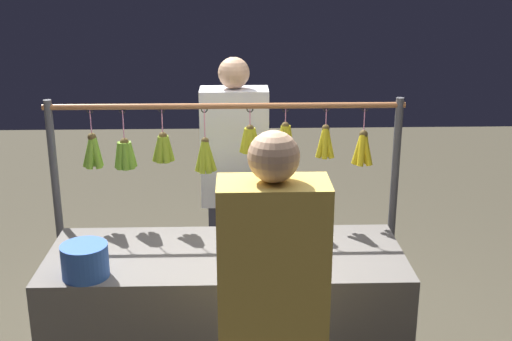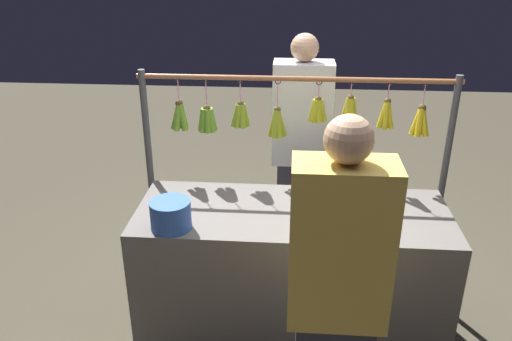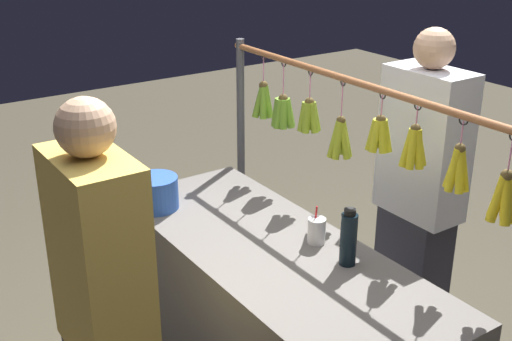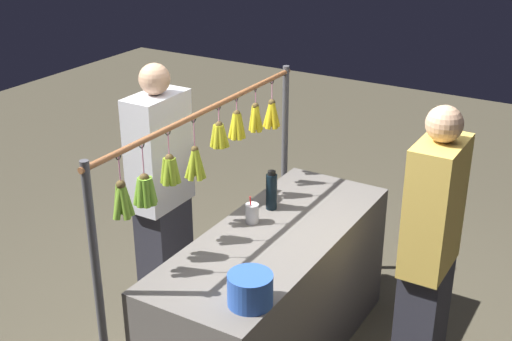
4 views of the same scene
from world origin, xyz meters
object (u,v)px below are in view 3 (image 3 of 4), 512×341
object	(u,v)px
water_bottle	(348,238)
vendor_person	(418,206)
customer_person	(107,341)
blue_bucket	(156,193)
drink_cup	(317,231)

from	to	relation	value
water_bottle	vendor_person	size ratio (longest dim) A/B	0.14
water_bottle	customer_person	bearing A→B (deg)	85.16
blue_bucket	vendor_person	xyz separation A→B (m)	(-0.70, -1.08, -0.09)
vendor_person	drink_cup	bearing A→B (deg)	91.35
drink_cup	customer_person	bearing A→B (deg)	97.10
drink_cup	customer_person	size ratio (longest dim) A/B	0.10
blue_bucket	drink_cup	size ratio (longest dim) A/B	1.29
water_bottle	drink_cup	size ratio (longest dim) A/B	1.47
water_bottle	drink_cup	bearing A→B (deg)	-2.52
blue_bucket	drink_cup	bearing A→B (deg)	-149.57
vendor_person	water_bottle	bearing A→B (deg)	108.92
water_bottle	vendor_person	bearing A→B (deg)	-71.08
blue_bucket	drink_cup	distance (m)	0.83
water_bottle	blue_bucket	xyz separation A→B (m)	(0.93, 0.41, -0.04)
water_bottle	customer_person	size ratio (longest dim) A/B	0.15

